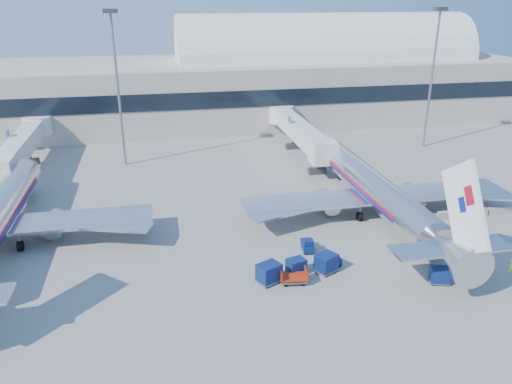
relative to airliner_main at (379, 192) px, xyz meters
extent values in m
plane|color=gray|center=(-10.00, -4.51, -2.93)|extent=(260.00, 260.00, 0.00)
cube|color=#B2AA9E|center=(-35.00, 51.49, 3.07)|extent=(170.00, 28.00, 12.00)
cube|color=black|center=(-35.00, 37.54, 4.07)|extent=(170.00, 0.40, 3.00)
cylinder|color=white|center=(10.00, 51.49, 9.07)|extent=(60.00, 18.00, 18.00)
cylinder|color=silver|center=(0.00, 1.49, -0.03)|extent=(3.80, 28.00, 3.80)
sphere|color=silver|center=(0.00, 15.49, -0.03)|extent=(3.72, 3.72, 3.72)
cone|color=silver|center=(0.00, -15.51, 0.37)|extent=(3.80, 6.00, 3.80)
cube|color=#A30C24|center=(0.00, 2.49, 0.22)|extent=(3.85, 20.16, 0.32)
cube|color=navy|center=(0.00, 2.49, -0.15)|extent=(3.85, 20.16, 0.32)
cube|color=white|center=(0.00, -16.01, 4.77)|extent=(0.35, 7.79, 8.74)
cube|color=silver|center=(0.00, -15.01, 0.57)|extent=(11.00, 3.00, 0.18)
cube|color=silver|center=(0.00, 0.49, -0.63)|extent=(32.00, 5.00, 0.28)
cylinder|color=#B7B7BC|center=(-5.50, 1.99, -1.58)|extent=(2.10, 3.80, 2.10)
cylinder|color=#B7B7BC|center=(5.50, 1.99, -1.58)|extent=(2.10, 3.80, 2.10)
cylinder|color=black|center=(0.00, 12.49, -2.48)|extent=(0.40, 0.90, 0.90)
sphere|color=silver|center=(-42.00, 15.49, -0.03)|extent=(3.72, 3.72, 3.72)
cylinder|color=#B7B7BC|center=(-36.50, 1.99, -1.58)|extent=(2.10, 3.80, 2.10)
cylinder|color=black|center=(-42.00, 12.49, -2.48)|extent=(0.40, 0.90, 0.90)
cube|color=silver|center=(-2.40, 25.49, 1.07)|extent=(2.70, 24.00, 2.70)
cube|color=silver|center=(-2.40, 13.29, 1.07)|extent=(3.40, 3.20, 3.20)
cylinder|color=silver|center=(-2.40, 36.99, 1.07)|extent=(4.40, 4.40, 3.00)
cube|color=#2D2D30|center=(-2.40, 15.49, -1.13)|extent=(0.50, 0.50, 3.00)
cube|color=#2D2D30|center=(-2.40, 15.49, -2.48)|extent=(2.60, 1.00, 0.90)
cube|color=#2D2D30|center=(-2.40, 28.49, -1.13)|extent=(0.50, 0.50, 3.00)
cube|color=#2D2D30|center=(-2.40, 28.49, -2.48)|extent=(2.60, 1.00, 0.90)
cube|color=#1B3899|center=(-4.00, 25.49, 2.87)|extent=(0.12, 1.40, 0.90)
cube|color=silver|center=(-44.40, 25.49, 1.07)|extent=(2.70, 24.00, 2.70)
cylinder|color=silver|center=(-44.40, 36.99, 1.07)|extent=(4.40, 4.40, 3.00)
cube|color=#2D2D30|center=(-44.40, 15.49, -1.13)|extent=(0.50, 0.50, 3.00)
cube|color=#2D2D30|center=(-44.40, 15.49, -2.48)|extent=(2.60, 1.00, 0.90)
cube|color=#2D2D30|center=(-44.40, 28.49, -1.13)|extent=(0.50, 0.50, 3.00)
cube|color=#2D2D30|center=(-44.40, 28.49, -2.48)|extent=(2.60, 1.00, 0.90)
cube|color=#1B3899|center=(-46.00, 25.49, 2.87)|extent=(0.12, 1.40, 0.90)
cylinder|color=slate|center=(-30.00, 25.49, 8.07)|extent=(0.36, 0.36, 22.00)
cube|color=#2D2D30|center=(-30.00, 25.49, 19.37)|extent=(2.00, 1.20, 0.60)
cylinder|color=slate|center=(20.00, 25.49, 8.07)|extent=(0.36, 0.36, 22.00)
cube|color=#2D2D30|center=(20.00, 25.49, 19.37)|extent=(2.00, 1.20, 0.60)
cube|color=#9E9E96|center=(8.00, -2.51, -2.48)|extent=(3.00, 0.55, 0.90)
cube|color=#9E9E96|center=(11.30, -2.51, -2.48)|extent=(3.00, 0.55, 0.90)
cube|color=#9E9E96|center=(14.60, -2.51, -2.48)|extent=(3.00, 0.55, 0.90)
cube|color=#0A1B51|center=(-9.46, -10.22, -2.42)|extent=(2.15, 1.12, 0.69)
cube|color=#0A1B51|center=(-9.92, -10.23, -1.87)|extent=(0.86, 0.95, 0.64)
cylinder|color=black|center=(-8.74, -9.78, -2.67)|extent=(0.52, 0.22, 0.52)
cube|color=#0A1B51|center=(1.17, -9.80, -2.33)|extent=(2.78, 2.43, 0.82)
cube|color=#0A1B51|center=(0.72, -9.50, -1.67)|extent=(1.42, 1.45, 0.76)
cylinder|color=black|center=(2.17, -9.87, -2.62)|extent=(0.64, 0.54, 0.61)
cube|color=#0A1B51|center=(-10.65, -6.72, -2.39)|extent=(1.38, 2.35, 0.73)
cube|color=#0A1B51|center=(-10.71, -7.21, -1.81)|extent=(1.07, 0.99, 0.68)
cylinder|color=black|center=(-10.98, -5.90, -2.65)|extent=(0.28, 0.57, 0.54)
cube|color=#0A1B51|center=(-10.17, -11.13, -1.91)|extent=(2.42, 2.27, 1.55)
cube|color=slate|center=(-10.17, -11.13, -2.69)|extent=(2.54, 2.37, 0.11)
cylinder|color=black|center=(-9.81, -10.24, -2.71)|extent=(0.46, 0.36, 0.43)
cube|color=#0A1B51|center=(-13.04, -10.96, -2.06)|extent=(1.94, 1.69, 1.33)
cube|color=slate|center=(-13.04, -10.96, -2.73)|extent=(2.04, 1.76, 0.09)
cylinder|color=black|center=(-12.56, -10.29, -2.74)|extent=(0.39, 0.24, 0.37)
cube|color=#0A1B51|center=(-15.87, -11.89, -1.87)|extent=(2.47, 2.27, 1.61)
cube|color=slate|center=(-15.87, -11.89, -2.68)|extent=(2.60, 2.37, 0.11)
cylinder|color=black|center=(-15.44, -11.01, -2.71)|extent=(0.48, 0.35, 0.44)
cube|color=#0A1B51|center=(-0.74, -15.07, -2.06)|extent=(1.93, 1.69, 1.32)
cube|color=slate|center=(-0.74, -15.07, -2.73)|extent=(2.03, 1.76, 0.09)
cylinder|color=black|center=(0.01, -14.78, -2.75)|extent=(0.39, 0.24, 0.36)
cube|color=#0A1B51|center=(6.26, -9.30, -2.02)|extent=(1.96, 1.68, 1.38)
cube|color=slate|center=(6.26, -9.30, -2.72)|extent=(2.07, 1.74, 0.10)
cylinder|color=black|center=(6.79, -8.64, -2.74)|extent=(0.41, 0.23, 0.38)
cube|color=slate|center=(-13.69, -12.40, -2.54)|extent=(2.60, 1.93, 0.13)
cube|color=maroon|center=(-13.69, -12.40, -2.32)|extent=(2.61, 1.98, 0.09)
cylinder|color=black|center=(-12.86, -11.89, -2.71)|extent=(0.46, 0.23, 0.44)
camera|label=1|loc=(-24.82, -50.08, 21.52)|focal=35.00mm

